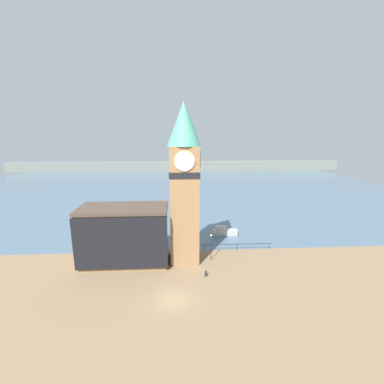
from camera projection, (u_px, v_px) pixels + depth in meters
name	position (u px, v px, depth m)	size (l,w,h in m)	color
ground_plane	(173.00, 300.00, 30.58)	(160.00, 160.00, 0.00)	#846B4C
water	(176.00, 184.00, 101.96)	(160.00, 120.00, 0.00)	slate
far_shoreline	(176.00, 166.00, 140.39)	(180.00, 3.00, 5.00)	gray
pier_railing	(237.00, 245.00, 43.62)	(11.74, 0.08, 1.09)	#232328
clock_tower	(184.00, 180.00, 37.82)	(4.88, 4.88, 23.87)	#9E754C
pier_building	(125.00, 235.00, 38.77)	(13.09, 6.50, 8.84)	#A88451
boat_near	(224.00, 231.00, 50.35)	(4.87, 1.64, 1.80)	#B7B2A8
mooring_bollard_near	(206.00, 273.00, 35.61)	(0.35, 0.35, 0.88)	#2D2D33
lamp_post	(211.00, 242.00, 39.84)	(0.32, 0.32, 4.22)	black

